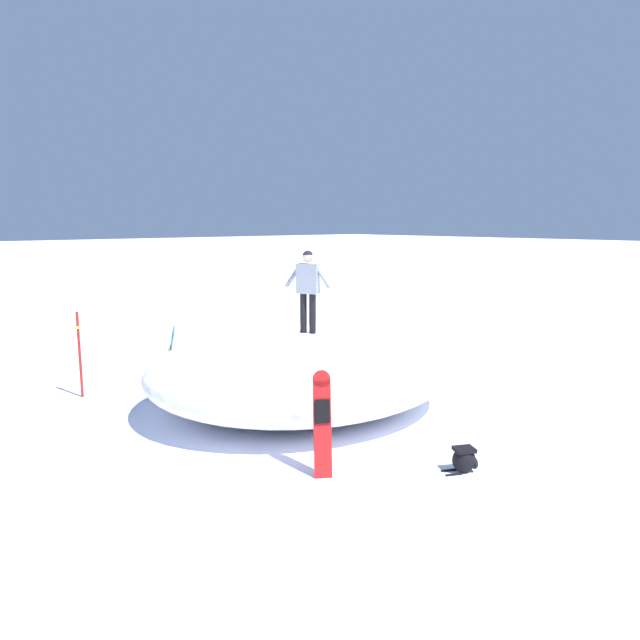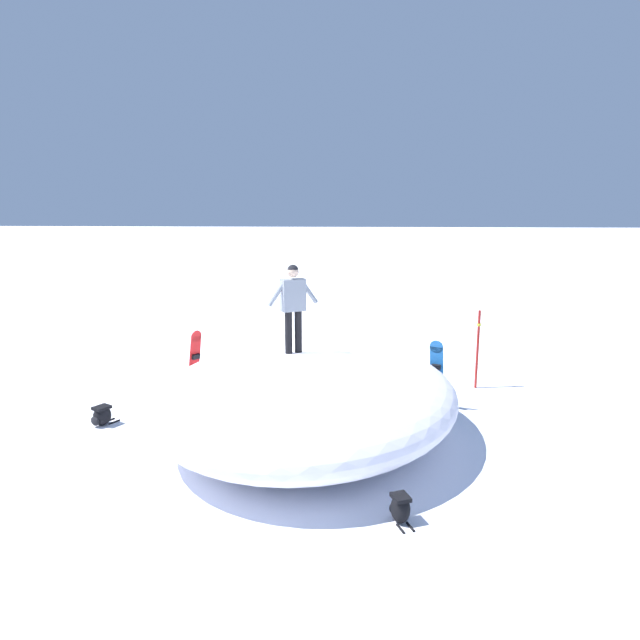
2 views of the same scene
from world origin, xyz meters
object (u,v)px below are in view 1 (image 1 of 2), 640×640
object	(u,v)px
snowboarder_standing	(308,284)
backpack_far	(348,362)
snowboard_secondary_upright	(169,360)
backpack_near	(465,459)
snowboard_primary_upright	(322,422)
trail_marker_pole	(80,353)

from	to	relation	value
snowboarder_standing	backpack_far	distance (m)	4.32
snowboarder_standing	snowboard_secondary_upright	distance (m)	3.87
snowboarder_standing	backpack_near	size ratio (longest dim) A/B	2.80
backpack_near	backpack_far	world-z (taller)	backpack_far
snowboarder_standing	backpack_far	world-z (taller)	snowboarder_standing
snowboarder_standing	snowboard_primary_upright	distance (m)	3.68
trail_marker_pole	snowboarder_standing	bearing A→B (deg)	127.88
backpack_far	snowboard_secondary_upright	bearing A→B (deg)	-13.04
snowboard_primary_upright	backpack_far	size ratio (longest dim) A/B	3.21
backpack_near	backpack_far	xyz separation A→B (m)	(-3.14, -5.91, 0.00)
backpack_near	trail_marker_pole	world-z (taller)	trail_marker_pole
snowboard_secondary_upright	trail_marker_pole	size ratio (longest dim) A/B	0.82
trail_marker_pole	backpack_far	bearing A→B (deg)	160.01
snowboard_secondary_upright	snowboard_primary_upright	bearing A→B (deg)	87.50
trail_marker_pole	snowboard_primary_upright	bearing A→B (deg)	101.28
backpack_far	snowboard_primary_upright	bearing A→B (deg)	42.40
snowboard_secondary_upright	backpack_far	distance (m)	4.81
snowboarder_standing	backpack_near	bearing A→B (deg)	87.94
snowboard_primary_upright	backpack_near	xyz separation A→B (m)	(-1.75, 1.45, -0.65)
trail_marker_pole	backpack_near	bearing A→B (deg)	110.70
backpack_near	trail_marker_pole	bearing A→B (deg)	-69.30
snowboard_secondary_upright	backpack_far	bearing A→B (deg)	166.96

